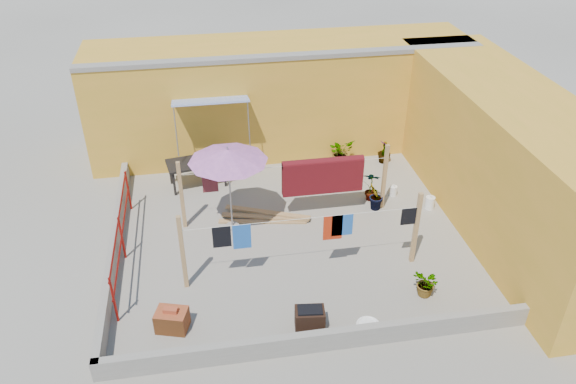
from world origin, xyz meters
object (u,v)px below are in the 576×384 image
object	(u,v)px
water_jug_a	(393,191)
water_jug_b	(430,203)
brazier	(310,319)
brick_stack	(172,320)
plant_back_a	(341,152)
patio_umbrella	(228,156)
white_basin	(368,326)
outdoor_table	(197,164)
green_hose	(354,169)

from	to	relation	value
water_jug_a	water_jug_b	world-z (taller)	water_jug_b
brazier	water_jug_a	bearing A→B (deg)	53.99
water_jug_a	brick_stack	bearing A→B (deg)	-145.98
brazier	plant_back_a	bearing A→B (deg)	70.73
brazier	plant_back_a	size ratio (longest dim) A/B	0.78
patio_umbrella	white_basin	bearing A→B (deg)	-58.35
outdoor_table	water_jug_b	distance (m)	6.21
water_jug_a	water_jug_b	distance (m)	1.04
patio_umbrella	outdoor_table	world-z (taller)	patio_umbrella
brick_stack	brazier	size ratio (longest dim) A/B	1.15
brick_stack	outdoor_table	bearing A→B (deg)	82.72
white_basin	outdoor_table	bearing A→B (deg)	117.43
brazier	water_jug_b	bearing A→B (deg)	42.78
water_jug_a	green_hose	distance (m)	1.61
patio_umbrella	plant_back_a	bearing A→B (deg)	38.03
white_basin	water_jug_a	size ratio (longest dim) A/B	1.59
brick_stack	plant_back_a	xyz separation A→B (m)	(4.79, 5.78, 0.17)
patio_umbrella	green_hose	size ratio (longest dim) A/B	4.21
outdoor_table	water_jug_a	size ratio (longest dim) A/B	5.52
outdoor_table	water_jug_a	distance (m)	5.31
outdoor_table	white_basin	bearing A→B (deg)	-62.57
water_jug_b	brazier	bearing A→B (deg)	-137.22
green_hose	brick_stack	bearing A→B (deg)	-133.61
plant_back_a	patio_umbrella	bearing A→B (deg)	-141.97
brick_stack	water_jug_a	xyz separation A→B (m)	(5.77, 3.89, -0.09)
brazier	white_basin	xyz separation A→B (m)	(1.13, -0.17, -0.20)
outdoor_table	brazier	bearing A→B (deg)	-71.35
outdoor_table	white_basin	world-z (taller)	outdoor_table
patio_umbrella	brick_stack	world-z (taller)	patio_umbrella
patio_umbrella	brick_stack	distance (m)	3.88
patio_umbrella	brazier	size ratio (longest dim) A/B	3.80
brazier	white_basin	world-z (taller)	brazier
white_basin	plant_back_a	world-z (taller)	plant_back_a
outdoor_table	brick_stack	size ratio (longest dim) A/B	2.41
plant_back_a	white_basin	bearing A→B (deg)	-99.30
brick_stack	white_basin	world-z (taller)	brick_stack
water_jug_a	plant_back_a	bearing A→B (deg)	117.29
water_jug_b	plant_back_a	size ratio (longest dim) A/B	0.49
outdoor_table	green_hose	world-z (taller)	outdoor_table
water_jug_b	green_hose	distance (m)	2.62
water_jug_b	plant_back_a	bearing A→B (deg)	122.55
brazier	green_hose	world-z (taller)	brazier
green_hose	white_basin	bearing A→B (deg)	-102.82
white_basin	water_jug_a	world-z (taller)	water_jug_a
brick_stack	plant_back_a	distance (m)	7.51
green_hose	plant_back_a	size ratio (longest dim) A/B	0.70
white_basin	water_jug_a	xyz separation A→B (m)	(2.02, 4.51, 0.09)
outdoor_table	water_jug_a	xyz separation A→B (m)	(5.09, -1.40, -0.53)
brick_stack	water_jug_b	bearing A→B (deg)	25.80
patio_umbrella	outdoor_table	distance (m)	2.62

